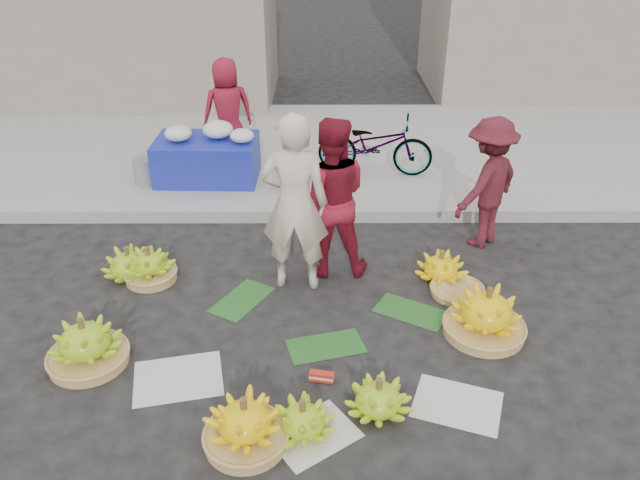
{
  "coord_description": "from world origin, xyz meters",
  "views": [
    {
      "loc": [
        -0.17,
        -4.43,
        3.46
      ],
      "look_at": [
        -0.15,
        0.43,
        0.7
      ],
      "focal_mm": 35.0,
      "sensor_mm": 36.0,
      "label": 1
    }
  ],
  "objects_px": {
    "banana_bunch_0": "(86,344)",
    "bicycle": "(375,145)",
    "banana_bunch_4": "(486,314)",
    "flower_table": "(208,156)",
    "vendor_cream": "(294,204)"
  },
  "relations": [
    {
      "from": "banana_bunch_0",
      "to": "bicycle",
      "type": "relative_size",
      "value": 0.43
    },
    {
      "from": "banana_bunch_4",
      "to": "bicycle",
      "type": "height_order",
      "value": "bicycle"
    },
    {
      "from": "banana_bunch_4",
      "to": "bicycle",
      "type": "relative_size",
      "value": 0.47
    },
    {
      "from": "banana_bunch_0",
      "to": "flower_table",
      "type": "xyz_separation_m",
      "value": [
        0.48,
        3.51,
        0.24
      ]
    },
    {
      "from": "vendor_cream",
      "to": "flower_table",
      "type": "relative_size",
      "value": 1.34
    },
    {
      "from": "vendor_cream",
      "to": "flower_table",
      "type": "distance_m",
      "value": 2.65
    },
    {
      "from": "banana_bunch_0",
      "to": "banana_bunch_4",
      "type": "distance_m",
      "value": 3.4
    },
    {
      "from": "banana_bunch_4",
      "to": "vendor_cream",
      "type": "height_order",
      "value": "vendor_cream"
    },
    {
      "from": "banana_bunch_4",
      "to": "bicycle",
      "type": "bearing_deg",
      "value": 102.2
    },
    {
      "from": "banana_bunch_0",
      "to": "vendor_cream",
      "type": "xyz_separation_m",
      "value": [
        1.69,
        1.2,
        0.69
      ]
    },
    {
      "from": "banana_bunch_0",
      "to": "bicycle",
      "type": "bearing_deg",
      "value": 54.23
    },
    {
      "from": "vendor_cream",
      "to": "bicycle",
      "type": "bearing_deg",
      "value": -107.47
    },
    {
      "from": "banana_bunch_4",
      "to": "flower_table",
      "type": "relative_size",
      "value": 0.54
    },
    {
      "from": "vendor_cream",
      "to": "banana_bunch_0",
      "type": "bearing_deg",
      "value": 39.03
    },
    {
      "from": "banana_bunch_4",
      "to": "bicycle",
      "type": "xyz_separation_m",
      "value": [
        -0.72,
        3.32,
        0.31
      ]
    }
  ]
}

